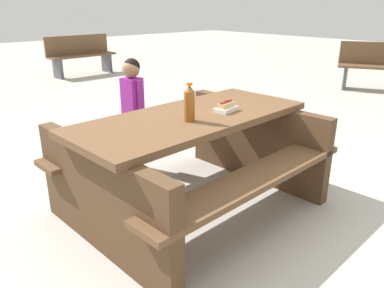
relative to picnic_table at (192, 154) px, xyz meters
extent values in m
plane|color=#B7B2A8|center=(0.00, 0.00, -0.44)|extent=(30.00, 30.00, 0.00)
cube|color=brown|center=(0.00, 0.00, 0.28)|extent=(1.83, 0.85, 0.05)
cube|color=brown|center=(-0.03, 0.56, -0.01)|extent=(1.81, 0.37, 0.04)
cube|color=brown|center=(0.03, -0.56, -0.01)|extent=(1.81, 0.37, 0.04)
cube|color=#4D3520|center=(0.78, 0.04, -0.09)|extent=(0.17, 1.40, 0.70)
cube|color=#4D3520|center=(-0.78, -0.04, -0.09)|extent=(0.17, 1.40, 0.70)
cylinder|color=brown|center=(-0.12, -0.10, 0.41)|extent=(0.07, 0.07, 0.20)
cone|color=brown|center=(-0.12, -0.10, 0.53)|extent=(0.07, 0.07, 0.04)
cylinder|color=orange|center=(-0.12, -0.10, 0.56)|extent=(0.04, 0.04, 0.02)
cube|color=white|center=(0.25, -0.10, 0.32)|extent=(0.20, 0.14, 0.03)
cube|color=#D8B272|center=(0.25, -0.10, 0.35)|extent=(0.16, 0.08, 0.04)
cylinder|color=maroon|center=(0.25, -0.10, 0.37)|extent=(0.14, 0.05, 0.03)
ellipsoid|color=maroon|center=(0.25, -0.10, 0.38)|extent=(0.07, 0.04, 0.01)
cylinder|color=brown|center=(0.11, 0.88, -0.21)|extent=(0.07, 0.07, 0.47)
cylinder|color=brown|center=(0.09, 0.99, -0.21)|extent=(0.07, 0.07, 0.47)
cube|color=purple|center=(0.10, 0.94, 0.23)|extent=(0.18, 0.18, 0.40)
cylinder|color=purple|center=(0.12, 0.84, 0.25)|extent=(0.06, 0.06, 0.34)
cylinder|color=purple|center=(0.08, 1.03, 0.25)|extent=(0.06, 0.06, 0.34)
sphere|color=#997051|center=(0.10, 0.94, 0.51)|extent=(0.16, 0.16, 0.16)
sphere|color=black|center=(0.11, 0.94, 0.53)|extent=(0.15, 0.15, 0.15)
cube|color=brown|center=(2.07, 5.99, -0.01)|extent=(1.52, 0.48, 0.04)
cube|color=brown|center=(2.07, 6.17, 0.21)|extent=(1.50, 0.12, 0.40)
cube|color=#4C4C51|center=(1.48, 5.96, -0.24)|extent=(0.08, 0.36, 0.41)
cube|color=#4C4C51|center=(2.67, 6.02, -0.24)|extent=(0.08, 0.36, 0.41)
cube|color=brown|center=(5.35, 0.89, -0.01)|extent=(1.06, 1.51, 0.04)
cube|color=brown|center=(5.50, 0.97, 0.21)|extent=(0.74, 1.34, 0.40)
cube|color=#4C4C51|center=(5.06, 1.42, -0.24)|extent=(0.35, 0.22, 0.41)
camera|label=1|loc=(-1.73, -1.96, 1.05)|focal=35.35mm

